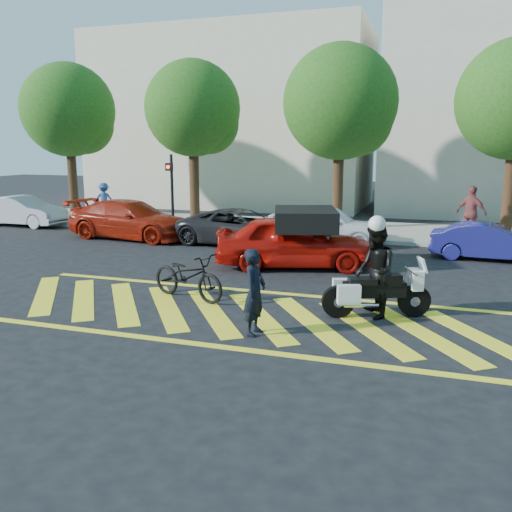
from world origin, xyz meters
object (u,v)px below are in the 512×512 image
(parked_far_left, at_px, (23,211))
(parked_right, at_px, (489,242))
(officer_moto, at_px, (375,271))
(parked_mid_left, at_px, (241,227))
(officer_bike, at_px, (255,292))
(police_motorcycle, at_px, (375,292))
(parked_mid_right, at_px, (326,224))
(bicycle, at_px, (188,276))
(parked_left, at_px, (131,219))
(red_convertible, at_px, (294,241))

(parked_far_left, relative_size, parked_right, 1.15)
(officer_moto, distance_m, parked_mid_left, 8.95)
(officer_bike, xyz_separation_m, parked_mid_left, (-3.48, 8.85, -0.18))
(officer_moto, bearing_deg, parked_far_left, -137.91)
(police_motorcycle, relative_size, officer_moto, 1.11)
(officer_bike, relative_size, police_motorcycle, 0.75)
(officer_bike, xyz_separation_m, parked_mid_right, (-0.60, 10.09, -0.11))
(officer_moto, bearing_deg, parked_mid_right, 176.99)
(bicycle, distance_m, parked_right, 9.99)
(police_motorcycle, height_order, parked_left, parked_left)
(police_motorcycle, xyz_separation_m, parked_right, (2.77, 7.06, 0.03))
(police_motorcycle, xyz_separation_m, officer_moto, (-0.02, 0.01, 0.44))
(bicycle, relative_size, parked_mid_left, 0.45)
(parked_far_left, height_order, parked_right, parked_far_left)
(officer_bike, relative_size, parked_mid_right, 0.39)
(parked_far_left, distance_m, parked_right, 19.26)
(officer_moto, bearing_deg, police_motorcycle, 32.97)
(parked_mid_right, relative_size, parked_right, 1.20)
(bicycle, bearing_deg, parked_mid_left, 27.93)
(bicycle, relative_size, parked_right, 0.60)
(parked_far_left, distance_m, parked_mid_left, 10.99)
(police_motorcycle, bearing_deg, parked_right, 47.84)
(officer_moto, bearing_deg, parked_mid_left, -162.62)
(bicycle, xyz_separation_m, parked_left, (-5.77, 7.03, 0.18))
(bicycle, relative_size, officer_moto, 1.06)
(bicycle, relative_size, red_convertible, 0.46)
(officer_bike, relative_size, bicycle, 0.79)
(officer_bike, bearing_deg, parked_mid_left, 24.39)
(police_motorcycle, relative_size, parked_left, 0.43)
(parked_mid_left, bearing_deg, red_convertible, -130.97)
(bicycle, distance_m, parked_mid_right, 8.43)
(red_convertible, xyz_separation_m, parked_mid_right, (0.14, 4.20, -0.06))
(officer_moto, xyz_separation_m, parked_mid_right, (-2.64, 8.28, -0.27))
(police_motorcycle, xyz_separation_m, parked_mid_left, (-5.54, 7.06, 0.10))
(officer_moto, height_order, parked_mid_left, officer_moto)
(bicycle, bearing_deg, police_motorcycle, -72.23)
(officer_moto, distance_m, red_convertible, 4.94)
(red_convertible, relative_size, parked_mid_right, 1.09)
(red_convertible, xyz_separation_m, parked_mid_left, (-2.74, 2.97, -0.13))
(police_motorcycle, distance_m, officer_moto, 0.44)
(parked_far_left, bearing_deg, officer_bike, -123.80)
(officer_bike, xyz_separation_m, parked_left, (-8.03, 8.85, -0.09))
(bicycle, bearing_deg, parked_left, 57.51)
(police_motorcycle, bearing_deg, parked_mid_left, 107.42)
(police_motorcycle, bearing_deg, parked_left, 124.34)
(officer_bike, height_order, bicycle, officer_bike)
(police_motorcycle, height_order, red_convertible, red_convertible)
(red_convertible, xyz_separation_m, parked_right, (5.58, 2.97, -0.20))
(police_motorcycle, height_order, parked_mid_left, parked_mid_left)
(bicycle, distance_m, parked_left, 9.09)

